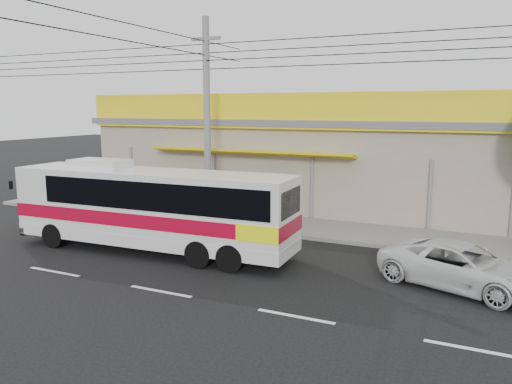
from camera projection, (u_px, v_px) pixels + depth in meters
ground at (206, 266)px, 16.10m from camera, size 120.00×120.00×0.00m
sidewalk at (277, 225)px, 21.46m from camera, size 30.00×3.20×0.15m
lane_markings at (161, 292)px, 13.87m from camera, size 50.00×0.12×0.01m
storefront_building at (318, 161)px, 26.04m from camera, size 22.60×9.20×5.70m
coach_bus at (155, 205)px, 17.39m from camera, size 10.44×2.55×3.20m
motorbike_red at (134, 203)px, 22.93m from camera, size 2.20×1.00×1.11m
motorbike_dark at (40, 190)px, 26.55m from camera, size 1.86×0.63×1.10m
white_car at (462, 266)px, 14.07m from camera, size 4.97×3.44×1.26m
utility_pole at (206, 55)px, 20.05m from camera, size 34.00×14.00×8.64m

